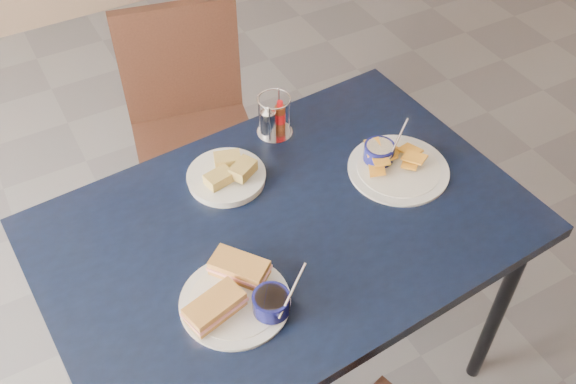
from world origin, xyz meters
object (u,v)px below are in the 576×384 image
sandwich_plate (238,295)px  bread_basket (227,175)px  chair_far (185,115)px  dining_table (285,238)px  condiment_caddy (273,119)px  plantain_plate (392,162)px

sandwich_plate → bread_basket: 0.41m
chair_far → sandwich_plate: (-0.24, -0.98, 0.25)m
dining_table → bread_basket: bread_basket is taller
sandwich_plate → bread_basket: (0.15, 0.38, -0.00)m
bread_basket → condiment_caddy: 0.24m
plantain_plate → bread_basket: 0.48m
chair_far → condiment_caddy: 0.56m
chair_far → plantain_plate: (0.35, -0.77, 0.24)m
sandwich_plate → plantain_plate: size_ratio=1.02×
chair_far → sandwich_plate: size_ratio=3.09×
chair_far → sandwich_plate: 1.03m
plantain_plate → dining_table: bearing=-173.5°
dining_table → plantain_plate: (0.38, 0.04, 0.08)m
dining_table → bread_basket: (-0.07, 0.22, 0.08)m
dining_table → condiment_caddy: bearing=67.2°
bread_basket → condiment_caddy: bearing=29.5°
condiment_caddy → plantain_plate: bearing=-52.2°
chair_far → condiment_caddy: chair_far is taller
sandwich_plate → condiment_caddy: 0.62m
bread_basket → condiment_caddy: size_ratio=1.62×
dining_table → plantain_plate: bearing=6.5°
plantain_plate → condiment_caddy: bearing=127.8°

